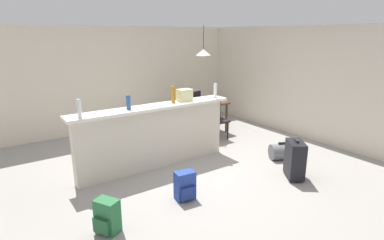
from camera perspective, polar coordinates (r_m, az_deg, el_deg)
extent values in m
cube|color=gray|center=(5.76, 0.28, -8.43)|extent=(13.00, 13.00, 0.05)
cube|color=beige|center=(8.03, -12.42, 7.53)|extent=(6.60, 0.10, 2.50)
cube|color=beige|center=(7.70, 17.99, 6.82)|extent=(0.10, 6.00, 2.50)
cube|color=beige|center=(5.53, -6.84, -3.34)|extent=(2.80, 0.20, 1.07)
cube|color=white|center=(5.37, -7.03, 2.34)|extent=(2.96, 0.40, 0.05)
cylinder|color=silver|center=(4.82, -19.97, 1.98)|extent=(0.06, 0.06, 0.28)
cylinder|color=#284C89|center=(5.15, -11.59, 3.19)|extent=(0.08, 0.08, 0.23)
cylinder|color=#9E661E|center=(5.53, -3.48, 4.66)|extent=(0.07, 0.07, 0.30)
cylinder|color=silver|center=(5.97, 4.29, 5.35)|extent=(0.06, 0.06, 0.28)
cube|color=beige|center=(5.69, -1.38, 4.58)|extent=(0.26, 0.18, 0.22)
cube|color=#4C331E|center=(7.43, 1.84, 3.12)|extent=(1.10, 0.80, 0.04)
cylinder|color=#4C331E|center=(6.98, 0.24, -0.83)|extent=(0.06, 0.06, 0.70)
cylinder|color=#4C331E|center=(7.57, 6.33, 0.37)|extent=(0.06, 0.06, 0.70)
cylinder|color=#4C331E|center=(7.53, -2.73, 0.37)|extent=(0.06, 0.06, 0.70)
cylinder|color=#4C331E|center=(8.07, 3.17, 1.40)|extent=(0.06, 0.06, 0.70)
cube|color=black|center=(7.00, 4.78, -0.15)|extent=(0.41, 0.41, 0.04)
cube|color=black|center=(7.08, 3.95, 2.21)|extent=(0.40, 0.05, 0.48)
cylinder|color=black|center=(6.85, 4.49, -2.46)|extent=(0.04, 0.04, 0.41)
cylinder|color=black|center=(7.04, 6.57, -2.02)|extent=(0.04, 0.04, 0.41)
cylinder|color=black|center=(7.10, 2.93, -1.79)|extent=(0.04, 0.04, 0.41)
cylinder|color=black|center=(7.28, 4.98, -1.38)|extent=(0.04, 0.04, 0.41)
cube|color=black|center=(8.00, -0.40, 1.89)|extent=(0.47, 0.47, 0.04)
cube|color=black|center=(7.82, 0.55, 3.53)|extent=(0.40, 0.12, 0.48)
cylinder|color=black|center=(8.28, -0.44, 0.74)|extent=(0.04, 0.04, 0.41)
cylinder|color=black|center=(8.06, -2.01, 0.32)|extent=(0.04, 0.04, 0.41)
cylinder|color=black|center=(8.07, 1.21, 0.35)|extent=(0.04, 0.04, 0.41)
cylinder|color=black|center=(7.84, -0.36, -0.10)|extent=(0.04, 0.04, 0.41)
cylinder|color=black|center=(7.21, 2.13, 14.84)|extent=(0.01, 0.01, 0.54)
cone|color=white|center=(7.22, 2.11, 12.31)|extent=(0.34, 0.34, 0.14)
sphere|color=white|center=(7.23, 2.10, 11.68)|extent=(0.07, 0.07, 0.07)
cube|color=black|center=(5.41, 18.35, -6.83)|extent=(0.46, 0.50, 0.60)
cylinder|color=black|center=(5.69, 17.56, -8.91)|extent=(0.06, 0.07, 0.06)
cylinder|color=black|center=(5.36, 18.64, -10.56)|extent=(0.06, 0.07, 0.06)
cube|color=#232328|center=(5.30, 18.64, -3.62)|extent=(0.12, 0.14, 0.04)
cube|color=#233D93|center=(4.57, -1.32, -11.88)|extent=(0.30, 0.21, 0.42)
cube|color=navy|center=(4.52, -0.65, -13.27)|extent=(0.23, 0.08, 0.19)
cube|color=black|center=(4.63, -2.68, -11.79)|extent=(0.04, 0.03, 0.36)
cube|color=black|center=(4.69, -1.11, -11.43)|extent=(0.04, 0.03, 0.36)
cylinder|color=slate|center=(6.19, 16.33, -5.58)|extent=(0.56, 0.48, 0.30)
cube|color=black|center=(6.14, 16.45, -4.10)|extent=(0.19, 0.12, 0.04)
cube|color=#286B3D|center=(4.02, -15.24, -16.59)|extent=(0.29, 0.33, 0.42)
cube|color=#205530|center=(4.00, -16.25, -18.17)|extent=(0.16, 0.22, 0.19)
cube|color=black|center=(4.14, -15.03, -15.95)|extent=(0.04, 0.04, 0.36)
cube|color=black|center=(4.06, -13.48, -16.52)|extent=(0.04, 0.04, 0.36)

